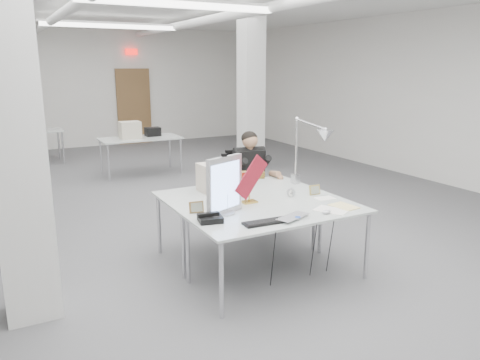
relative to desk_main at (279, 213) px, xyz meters
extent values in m
cube|color=#555557|center=(0.00, 2.50, -0.75)|extent=(10.00, 14.00, 0.02)
cube|color=white|center=(0.00, 9.51, 0.86)|extent=(10.00, 0.02, 3.20)
cube|color=white|center=(5.01, 2.50, 0.86)|extent=(0.02, 14.00, 3.20)
cube|color=white|center=(-2.30, 0.50, 0.86)|extent=(0.45, 0.45, 3.20)
cube|color=white|center=(2.50, 5.00, 0.86)|extent=(0.45, 0.45, 3.20)
cube|color=brown|center=(1.20, 9.44, 0.31)|extent=(0.95, 0.08, 2.10)
cube|color=red|center=(1.20, 9.40, 1.81)|extent=(0.32, 0.06, 0.16)
cylinder|color=silver|center=(1.40, 2.50, 2.28)|extent=(0.16, 13.60, 0.16)
cube|color=white|center=(0.00, 2.50, 2.24)|extent=(2.80, 0.14, 0.08)
cube|color=white|center=(0.00, 6.50, 2.24)|extent=(2.80, 0.14, 0.08)
cube|color=silver|center=(0.00, 0.00, 0.00)|extent=(1.80, 0.90, 0.02)
cube|color=silver|center=(0.00, 0.90, 0.00)|extent=(1.80, 0.90, 0.02)
cube|color=silver|center=(0.20, 5.50, 0.00)|extent=(1.60, 0.80, 0.02)
cube|color=silver|center=(-1.80, 7.70, 0.00)|extent=(1.60, 0.80, 0.02)
cube|color=#BCBDC2|center=(-0.51, 0.20, 0.30)|extent=(0.45, 0.21, 0.58)
cube|color=maroon|center=(-0.23, 0.17, 0.36)|extent=(0.41, 0.08, 0.45)
cube|color=black|center=(-0.31, -0.24, 0.02)|extent=(0.44, 0.17, 0.02)
imported|color=silver|center=(0.01, -0.31, 0.03)|extent=(0.43, 0.36, 0.03)
ellipsoid|color=silver|center=(0.37, -0.28, 0.03)|extent=(0.11, 0.08, 0.04)
cube|color=black|center=(-0.74, 0.05, 0.04)|extent=(0.25, 0.24, 0.05)
cube|color=olive|center=(-0.75, 0.36, 0.07)|extent=(0.15, 0.06, 0.12)
cube|color=tan|center=(0.70, 0.35, 0.07)|extent=(0.14, 0.04, 0.11)
cylinder|color=#A1A2A6|center=(0.41, 0.39, 0.06)|extent=(0.10, 0.07, 0.10)
cube|color=white|center=(0.49, -0.22, 0.02)|extent=(0.35, 0.39, 0.01)
cube|color=#F5E192|center=(0.68, -0.18, 0.02)|extent=(0.23, 0.30, 0.01)
cube|color=white|center=(0.71, 0.16, 0.02)|extent=(0.23, 0.17, 0.01)
cube|color=beige|center=(-0.23, 1.02, 0.18)|extent=(0.36, 0.34, 0.33)
camera|label=1|loc=(-2.47, -3.77, 1.44)|focal=35.00mm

